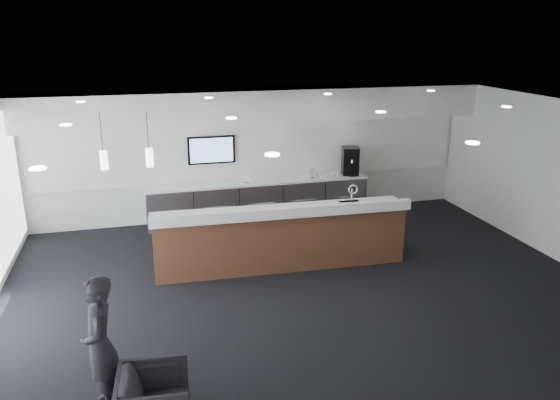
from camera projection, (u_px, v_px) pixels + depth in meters
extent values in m
plane|color=black|center=(306.00, 290.00, 9.24)|extent=(10.00, 10.00, 0.00)
cube|color=black|center=(309.00, 113.00, 8.33)|extent=(10.00, 8.00, 0.02)
cube|color=white|center=(255.00, 153.00, 12.47)|extent=(10.00, 0.02, 3.00)
cube|color=white|center=(258.00, 105.00, 11.71)|extent=(10.00, 0.90, 0.70)
cube|color=white|center=(255.00, 149.00, 12.41)|extent=(9.80, 0.06, 1.40)
cube|color=gray|center=(259.00, 201.00, 12.45)|extent=(5.00, 0.60, 0.90)
cube|color=white|center=(258.00, 181.00, 12.31)|extent=(5.06, 0.66, 0.05)
cylinder|color=silver|center=(171.00, 211.00, 11.66)|extent=(0.60, 0.02, 0.02)
cylinder|color=silver|center=(217.00, 207.00, 11.90)|extent=(0.60, 0.02, 0.02)
cylinder|color=silver|center=(262.00, 204.00, 12.15)|extent=(0.60, 0.02, 0.02)
cylinder|color=silver|center=(305.00, 200.00, 12.39)|extent=(0.60, 0.02, 0.02)
cylinder|color=silver|center=(346.00, 197.00, 12.63)|extent=(0.60, 0.02, 0.02)
cube|color=black|center=(211.00, 150.00, 12.10)|extent=(1.05, 0.07, 0.62)
cube|color=#3174C4|center=(212.00, 150.00, 12.06)|extent=(0.95, 0.01, 0.54)
cylinder|color=#FAE9C3|center=(150.00, 158.00, 8.71)|extent=(0.12, 0.12, 0.30)
cylinder|color=#FAE9C3|center=(104.00, 161.00, 8.54)|extent=(0.12, 0.12, 0.30)
cube|color=brown|center=(281.00, 240.00, 10.01)|extent=(4.60, 0.82, 1.05)
cube|color=white|center=(281.00, 211.00, 9.84)|extent=(4.68, 0.90, 0.06)
cube|color=white|center=(286.00, 213.00, 9.48)|extent=(4.66, 0.30, 0.18)
cylinder|color=silver|center=(351.00, 196.00, 10.17)|extent=(0.04, 0.04, 0.28)
torus|color=silver|center=(353.00, 189.00, 10.07)|extent=(0.19, 0.04, 0.19)
cube|color=black|center=(350.00, 161.00, 12.73)|extent=(0.45, 0.49, 0.64)
cube|color=silver|center=(353.00, 176.00, 12.61)|extent=(0.23, 0.12, 0.02)
cube|color=white|center=(248.00, 177.00, 12.09)|extent=(0.17, 0.06, 0.24)
cube|color=white|center=(311.00, 173.00, 12.47)|extent=(0.16, 0.06, 0.22)
imported|color=black|center=(100.00, 345.00, 6.15)|extent=(0.42, 0.62, 1.65)
imported|color=white|center=(338.00, 174.00, 12.66)|extent=(0.10, 0.10, 0.09)
imported|color=white|center=(332.00, 174.00, 12.62)|extent=(0.14, 0.14, 0.09)
imported|color=white|center=(327.00, 175.00, 12.59)|extent=(0.12, 0.12, 0.09)
imported|color=white|center=(321.00, 175.00, 12.55)|extent=(0.13, 0.13, 0.09)
imported|color=white|center=(315.00, 176.00, 12.52)|extent=(0.14, 0.14, 0.09)
imported|color=white|center=(309.00, 176.00, 12.49)|extent=(0.11, 0.11, 0.09)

